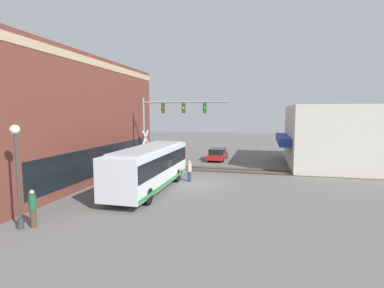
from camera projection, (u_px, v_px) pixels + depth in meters
name	position (u px, v px, depth m)	size (l,w,h in m)	color
ground_plane	(197.00, 184.00, 23.00)	(120.00, 120.00, 0.00)	#605E5B
brick_building	(45.00, 120.00, 24.93)	(20.11, 10.78, 9.72)	brown
shop_building	(335.00, 136.00, 30.64)	(12.68, 10.41, 6.14)	beige
city_bus	(150.00, 166.00, 20.94)	(10.05, 2.59, 3.07)	silver
traffic_signal_gantry	(168.00, 117.00, 27.22)	(0.42, 7.83, 6.77)	gray
crossing_signal	(146.00, 146.00, 28.06)	(1.41, 1.18, 3.81)	gray
streetlamp	(17.00, 168.00, 13.74)	(0.44, 0.44, 4.89)	#38383A
rail_track_near	(210.00, 169.00, 28.79)	(2.60, 60.00, 0.15)	#332D28
parked_car_red	(218.00, 154.00, 34.44)	(4.76, 1.82, 1.37)	#B21E19
pedestrian_by_lamp	(33.00, 208.00, 14.15)	(0.34, 0.34, 1.82)	#473828
pedestrian_near_bus	(189.00, 171.00, 23.65)	(0.34, 0.34, 1.66)	#2D3351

